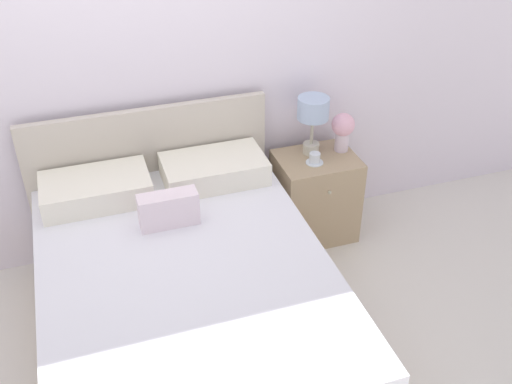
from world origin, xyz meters
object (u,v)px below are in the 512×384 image
Objects in this scene: nightstand at (315,197)px; table_lamp at (313,113)px; bed at (185,297)px; teacup at (315,159)px; flower_vase at (343,129)px.

nightstand is 0.58m from table_lamp.
bed is at bearing -143.37° from table_lamp.
bed is at bearing -147.46° from teacup.
bed is 1.23m from nightstand.
nightstand is 0.33m from teacup.
flower_vase is (1.21, 0.72, 0.43)m from bed.
flower_vase is (0.20, -0.03, -0.12)m from table_lamp.
nightstand is 5.35× the size of teacup.
flower_vase is 0.28m from teacup.
nightstand is at bearing -165.87° from flower_vase.
table_lamp is 0.28m from teacup.
nightstand is 2.29× the size of flower_vase.
bed is 1.21m from teacup.
bed reaches higher than table_lamp.
teacup is at bearing -157.34° from flower_vase.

